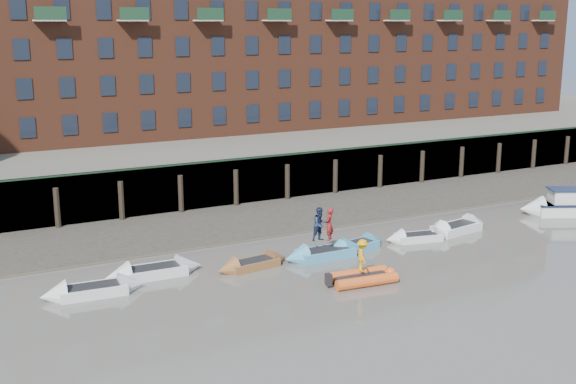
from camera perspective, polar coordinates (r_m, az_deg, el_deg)
ground at (r=33.65m, az=14.24°, el=-8.99°), size 220.00×220.00×0.00m
foreshore at (r=47.80m, az=-0.12°, el=-1.87°), size 110.00×8.00×0.50m
mud_band at (r=44.91m, az=1.87°, el=-2.89°), size 110.00×1.60×0.10m
river_wall at (r=51.24m, az=-2.36°, el=0.99°), size 110.00×1.23×3.30m
bank_terrace at (r=63.61m, az=-7.57°, el=3.33°), size 110.00×28.00×3.20m
apartment_terrace at (r=63.60m, az=-8.21°, el=13.47°), size 80.60×15.56×20.98m
rowboat_0 at (r=35.38m, az=-15.15°, el=-7.50°), size 4.88×1.72×1.39m
rowboat_1 at (r=37.23m, az=-10.54°, el=-6.18°), size 5.01×1.59×1.44m
rowboat_2 at (r=37.84m, az=-2.79°, el=-5.70°), size 4.32×1.72×1.22m
rowboat_3 at (r=39.44m, az=2.97°, el=-4.84°), size 4.94×1.48×1.43m
rowboat_4 at (r=40.90m, az=5.35°, el=-4.27°), size 4.35×1.98×1.22m
rowboat_5 at (r=43.06m, az=10.28°, el=-3.52°), size 4.28×2.00×1.20m
rowboat_6 at (r=45.22m, az=13.15°, el=-2.79°), size 5.18×2.30×1.45m
rib_tender at (r=35.96m, az=6.05°, el=-6.71°), size 3.62×1.95×0.62m
motor_launch at (r=51.09m, az=20.42°, el=-1.06°), size 5.75×4.02×2.27m
person_rower_a at (r=39.07m, az=3.28°, el=-2.57°), size 0.77×0.76×1.79m
person_rower_b at (r=38.92m, az=2.55°, el=-2.56°), size 0.99×0.81×1.87m
person_rib_crew at (r=35.63m, az=5.89°, el=-5.00°), size 0.97×1.20×1.62m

